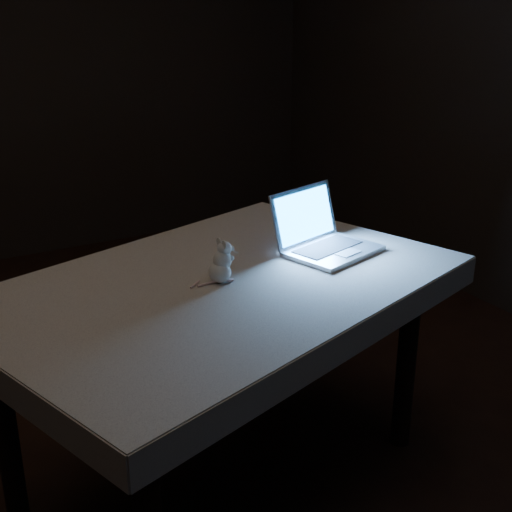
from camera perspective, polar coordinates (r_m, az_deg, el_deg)
floor at (r=2.53m, az=-10.55°, el=-18.18°), size 5.00×5.00×0.00m
table at (r=2.32m, az=-2.81°, el=-10.67°), size 1.59×1.27×0.74m
tablecloth at (r=2.21m, az=-1.68°, el=-2.53°), size 1.69×1.35×0.09m
laptop at (r=2.35m, az=6.57°, el=2.65°), size 0.37×0.35×0.21m
plush_mouse at (r=2.10m, az=-3.06°, el=-0.45°), size 0.12×0.12×0.14m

